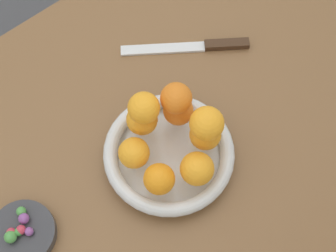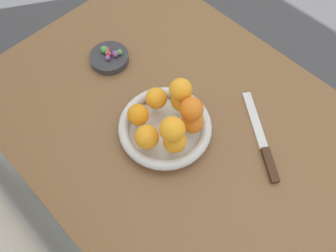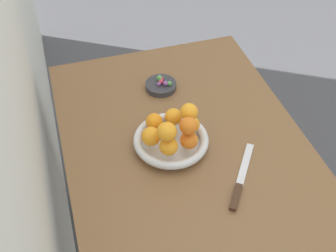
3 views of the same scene
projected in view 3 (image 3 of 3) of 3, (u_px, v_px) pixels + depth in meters
The scene contains 21 objects.
dining_table at pixel (187, 166), 1.38m from camera, with size 1.10×0.76×0.74m.
fruit_bowl at pixel (171, 141), 1.31m from camera, with size 0.24×0.24×0.04m.
candy_dish at pixel (161, 86), 1.52m from camera, with size 0.11×0.11×0.02m, color #333338.
orange_0 at pixel (191, 125), 1.30m from camera, with size 0.06×0.06×0.06m, color orange.
orange_1 at pixel (173, 117), 1.32m from camera, with size 0.05×0.05×0.05m, color orange.
orange_2 at pixel (154, 122), 1.31m from camera, with size 0.05×0.05×0.05m, color orange.
orange_3 at pixel (151, 136), 1.26m from camera, with size 0.06×0.06×0.06m, color orange.
orange_4 at pixel (169, 146), 1.24m from camera, with size 0.06×0.06×0.06m, color orange.
orange_5 at pixel (189, 140), 1.25m from camera, with size 0.05×0.05×0.05m, color orange.
orange_6 at pixel (189, 126), 1.22m from camera, with size 0.05×0.05×0.05m, color orange.
orange_7 at pixel (189, 112), 1.26m from camera, with size 0.05×0.05×0.05m, color orange.
orange_8 at pixel (167, 132), 1.20m from camera, with size 0.06×0.06×0.06m, color orange.
candy_ball_0 at pixel (159, 84), 1.50m from camera, with size 0.01×0.01×0.01m, color #8C4C99.
candy_ball_1 at pixel (160, 81), 1.51m from camera, with size 0.01×0.01×0.01m, color #4C9947.
candy_ball_2 at pixel (169, 83), 1.50m from camera, with size 0.02×0.02×0.02m, color #4C9947.
candy_ball_3 at pixel (166, 83), 1.50m from camera, with size 0.02×0.02×0.02m, color #8C4C99.
candy_ball_4 at pixel (162, 79), 1.52m from camera, with size 0.02×0.02×0.02m, color #C6384C.
candy_ball_5 at pixel (161, 78), 1.52m from camera, with size 0.02×0.02×0.02m, color #4C9947.
candy_ball_6 at pixel (162, 82), 1.51m from camera, with size 0.02×0.02×0.02m, color #C6384C.
candy_ball_7 at pixel (161, 81), 1.51m from camera, with size 0.01×0.01×0.01m, color #4C9947.
knife at pixel (240, 181), 1.22m from camera, with size 0.22×0.17×0.01m.
Camera 3 is at (-0.83, 0.32, 1.72)m, focal length 45.00 mm.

